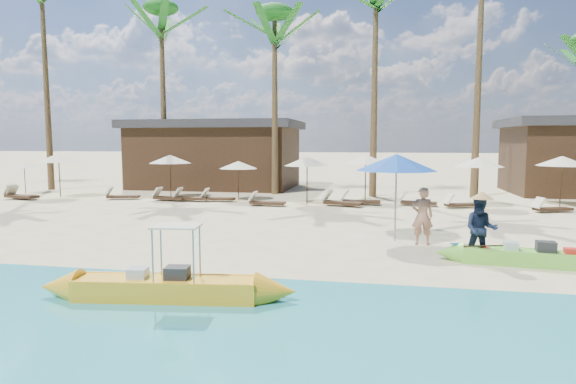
% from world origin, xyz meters
% --- Properties ---
extents(ground, '(240.00, 240.00, 0.00)m').
position_xyz_m(ground, '(0.00, 0.00, 0.00)').
color(ground, beige).
rests_on(ground, ground).
extents(wet_sand_strip, '(240.00, 4.50, 0.01)m').
position_xyz_m(wet_sand_strip, '(0.00, -5.00, 0.00)').
color(wet_sand_strip, tan).
rests_on(wet_sand_strip, ground).
extents(green_canoe, '(4.80, 0.95, 0.61)m').
position_xyz_m(green_canoe, '(6.06, -0.21, 0.21)').
color(green_canoe, '#6FD03F').
rests_on(green_canoe, ground).
extents(yellow_canoe, '(5.49, 1.14, 1.43)m').
position_xyz_m(yellow_canoe, '(-1.41, -4.22, 0.23)').
color(yellow_canoe, yellow).
rests_on(yellow_canoe, ground).
extents(tourist, '(0.63, 0.43, 1.68)m').
position_xyz_m(tourist, '(3.74, 1.71, 0.84)').
color(tourist, tan).
rests_on(tourist, ground).
extents(vendor_green, '(0.89, 0.75, 1.64)m').
position_xyz_m(vendor_green, '(4.99, -0.06, 0.82)').
color(vendor_green, '#121C32').
rests_on(vendor_green, ground).
extents(blue_umbrella, '(2.43, 2.43, 2.61)m').
position_xyz_m(blue_umbrella, '(2.99, 2.15, 2.36)').
color(blue_umbrella, '#99999E').
rests_on(blue_umbrella, ground).
extents(resort_parasol_1, '(1.81, 1.81, 1.86)m').
position_xyz_m(resort_parasol_1, '(-17.55, 11.76, 1.68)').
color(resort_parasol_1, '#342115').
rests_on(resort_parasol_1, ground).
extents(lounger_1_right, '(1.80, 0.85, 0.59)m').
position_xyz_m(lounger_1_right, '(-15.78, 9.28, 0.20)').
color(lounger_1_right, '#342115').
rests_on(lounger_1_right, ground).
extents(resort_parasol_2, '(2.28, 2.28, 2.35)m').
position_xyz_m(resort_parasol_2, '(-14.35, 10.47, 2.12)').
color(resort_parasol_2, '#342115').
rests_on(resort_parasol_2, ground).
extents(lounger_2_left, '(2.04, 0.98, 0.66)m').
position_xyz_m(lounger_2_left, '(-15.79, 9.20, 0.22)').
color(lounger_2_left, '#342115').
rests_on(lounger_2_left, ground).
extents(resort_parasol_3, '(2.21, 2.21, 2.27)m').
position_xyz_m(resort_parasol_3, '(-8.43, 11.42, 2.05)').
color(resort_parasol_3, '#342115').
rests_on(resort_parasol_3, ground).
extents(lounger_3_left, '(1.77, 0.90, 0.58)m').
position_xyz_m(lounger_3_left, '(-10.64, 10.19, 0.19)').
color(lounger_3_left, '#342115').
rests_on(lounger_3_left, ground).
extents(lounger_3_right, '(1.80, 0.78, 0.59)m').
position_xyz_m(lounger_3_right, '(-7.98, 10.05, 0.20)').
color(lounger_3_right, '#342115').
rests_on(lounger_3_right, ground).
extents(resort_parasol_4, '(1.94, 1.94, 2.00)m').
position_xyz_m(resort_parasol_4, '(-4.55, 11.02, 1.80)').
color(resort_parasol_4, '#342115').
rests_on(resort_parasol_4, ground).
extents(lounger_4_left, '(1.78, 0.55, 0.60)m').
position_xyz_m(lounger_4_left, '(-6.84, 10.09, 0.20)').
color(lounger_4_left, '#342115').
rests_on(lounger_4_left, ground).
extents(lounger_4_right, '(1.72, 0.58, 0.58)m').
position_xyz_m(lounger_4_right, '(-5.49, 10.25, 0.19)').
color(lounger_4_right, '#342115').
rests_on(lounger_4_right, ground).
extents(resort_parasol_5, '(2.21, 2.21, 2.28)m').
position_xyz_m(resort_parasol_5, '(-0.88, 10.07, 2.05)').
color(resort_parasol_5, '#342115').
rests_on(resort_parasol_5, ground).
extents(lounger_5_left, '(1.75, 0.60, 0.59)m').
position_xyz_m(lounger_5_left, '(-2.71, 9.11, 0.20)').
color(lounger_5_left, '#342115').
rests_on(lounger_5_left, ground).
extents(resort_parasol_6, '(2.27, 2.27, 2.34)m').
position_xyz_m(resort_parasol_6, '(1.81, 11.78, 2.11)').
color(resort_parasol_6, '#342115').
rests_on(resort_parasol_6, ground).
extents(lounger_6_left, '(1.95, 1.07, 0.63)m').
position_xyz_m(lounger_6_left, '(0.74, 9.67, 0.21)').
color(lounger_6_left, '#342115').
rests_on(lounger_6_left, ground).
extents(lounger_6_right, '(1.87, 0.65, 0.63)m').
position_xyz_m(lounger_6_right, '(1.55, 10.32, 0.21)').
color(lounger_6_right, '#342115').
rests_on(lounger_6_right, ground).
extents(resort_parasol_7, '(2.21, 2.21, 2.27)m').
position_xyz_m(resort_parasol_7, '(6.93, 10.65, 2.05)').
color(resort_parasol_7, '#342115').
rests_on(resort_parasol_7, ground).
extents(lounger_7_left, '(1.78, 0.81, 0.58)m').
position_xyz_m(lounger_7_left, '(4.20, 10.51, 0.19)').
color(lounger_7_left, '#342115').
rests_on(lounger_7_left, ground).
extents(lounger_7_right, '(1.78, 1.02, 0.58)m').
position_xyz_m(lounger_7_right, '(6.13, 10.11, 0.19)').
color(lounger_7_right, '#342115').
rests_on(lounger_7_right, ground).
extents(resort_parasol_8, '(2.25, 2.25, 2.32)m').
position_xyz_m(resort_parasol_8, '(10.71, 11.52, 2.09)').
color(resort_parasol_8, '#342115').
rests_on(resort_parasol_8, ground).
extents(lounger_8_left, '(1.75, 1.05, 0.57)m').
position_xyz_m(lounger_8_left, '(9.63, 9.40, 0.19)').
color(lounger_8_left, '#342115').
rests_on(lounger_8_left, ground).
extents(palm_1, '(2.08, 2.08, 13.60)m').
position_xyz_m(palm_1, '(-17.59, 14.06, 10.82)').
color(palm_1, brown).
rests_on(palm_1, ground).
extents(palm_2, '(2.08, 2.08, 11.33)m').
position_xyz_m(palm_2, '(-10.45, 15.08, 9.18)').
color(palm_2, brown).
rests_on(palm_2, ground).
extents(palm_3, '(2.08, 2.08, 10.52)m').
position_xyz_m(palm_3, '(-3.36, 14.27, 8.58)').
color(palm_3, brown).
rests_on(palm_3, ground).
extents(palm_4, '(2.08, 2.08, 11.70)m').
position_xyz_m(palm_4, '(2.15, 14.01, 9.45)').
color(palm_4, brown).
rests_on(palm_4, ground).
extents(pavilion_west, '(10.80, 6.60, 4.30)m').
position_xyz_m(pavilion_west, '(-8.00, 17.50, 2.19)').
color(pavilion_west, '#342115').
rests_on(pavilion_west, ground).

